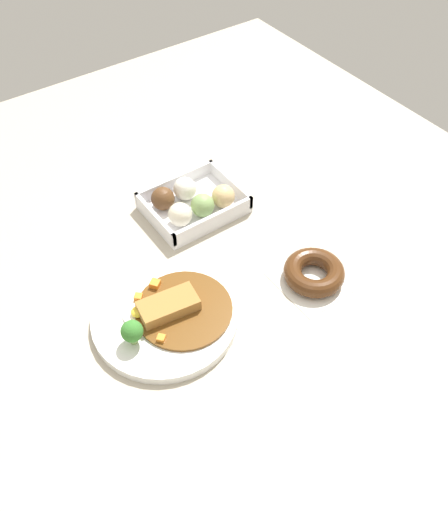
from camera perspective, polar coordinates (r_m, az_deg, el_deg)
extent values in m
plane|color=#B2A893|center=(1.09, -4.15, -1.57)|extent=(1.60, 1.60, 0.00)
cylinder|color=white|center=(1.01, -6.16, -6.32)|extent=(0.27, 0.27, 0.02)
cylinder|color=brown|center=(1.01, -4.19, -5.55)|extent=(0.18, 0.18, 0.01)
cube|color=#A87538|center=(0.99, -5.79, -5.14)|extent=(0.11, 0.07, 0.02)
cylinder|color=white|center=(1.01, -8.88, -6.06)|extent=(0.06, 0.06, 0.00)
ellipsoid|color=yellow|center=(1.00, -8.94, -5.74)|extent=(0.02, 0.02, 0.01)
cylinder|color=#8CB766|center=(0.97, -9.37, -8.46)|extent=(0.01, 0.01, 0.02)
sphere|color=#387A2D|center=(0.95, -9.54, -7.70)|extent=(0.04, 0.04, 0.04)
cube|color=orange|center=(0.97, -6.53, -8.55)|extent=(0.02, 0.02, 0.01)
cube|color=orange|center=(1.03, -8.86, -4.30)|extent=(0.02, 0.02, 0.01)
cube|color=orange|center=(1.04, -7.16, -2.98)|extent=(0.02, 0.02, 0.02)
cube|color=white|center=(1.21, -3.13, 5.03)|extent=(0.20, 0.16, 0.01)
cube|color=white|center=(1.16, -7.19, 3.88)|extent=(0.01, 0.16, 0.03)
cube|color=white|center=(1.24, 0.62, 7.52)|extent=(0.01, 0.16, 0.03)
cube|color=white|center=(1.15, -1.11, 3.71)|extent=(0.20, 0.01, 0.03)
cube|color=white|center=(1.24, -5.09, 7.66)|extent=(0.20, 0.01, 0.03)
sphere|color=#EFE5C6|center=(1.15, -4.59, 4.32)|extent=(0.05, 0.05, 0.05)
sphere|color=#84A860|center=(1.17, -2.24, 5.30)|extent=(0.05, 0.05, 0.05)
sphere|color=#DBB77A|center=(1.19, -0.09, 6.23)|extent=(0.05, 0.05, 0.05)
sphere|color=brown|center=(1.19, -6.37, 5.95)|extent=(0.05, 0.05, 0.05)
sphere|color=silver|center=(1.21, -4.08, 6.98)|extent=(0.05, 0.05, 0.05)
cube|color=white|center=(1.09, 9.21, -2.32)|extent=(0.14, 0.14, 0.00)
torus|color=#4C2B14|center=(1.07, 9.33, -1.68)|extent=(0.12, 0.12, 0.04)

